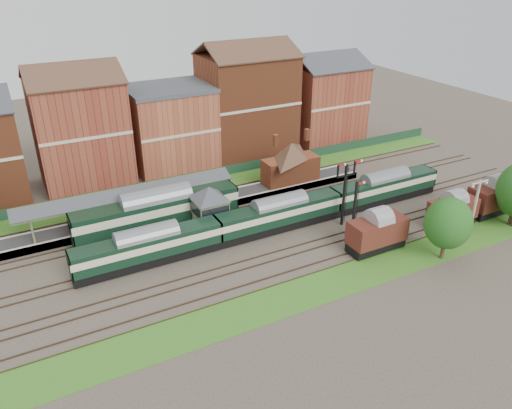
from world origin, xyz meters
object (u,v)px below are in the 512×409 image
signal_box (210,209)px  platform_railcar (157,211)px  goods_van_a (377,232)px  dmu_train (279,214)px  semaphore_bracket (345,190)px

signal_box → platform_railcar: (-5.40, 3.25, -0.53)m
platform_railcar → goods_van_a: size_ratio=2.98×
goods_van_a → dmu_train: bearing=129.0°
semaphore_bracket → platform_railcar: (-20.44, 9.00, -1.97)m
signal_box → dmu_train: 8.28m
signal_box → dmu_train: bearing=-23.3°
signal_box → semaphore_bracket: bearing=-20.9°
platform_railcar → goods_van_a: (20.23, -15.50, -0.38)m
dmu_train → platform_railcar: (-12.95, 6.50, 0.47)m
signal_box → platform_railcar: 6.32m
semaphore_bracket → goods_van_a: bearing=-91.9°
dmu_train → goods_van_a: size_ratio=7.25×
platform_railcar → goods_van_a: platform_railcar is taller
semaphore_bracket → goods_van_a: (-0.21, -6.50, -2.35)m
dmu_train → semaphore_bracket: bearing=-18.5°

